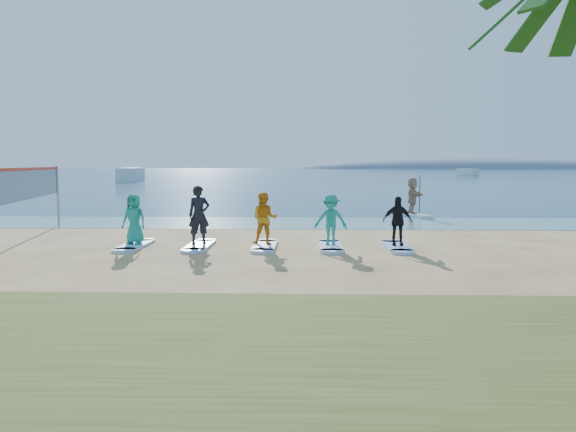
{
  "coord_description": "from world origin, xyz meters",
  "views": [
    {
      "loc": [
        0.97,
        -14.02,
        2.6
      ],
      "look_at": [
        0.42,
        2.0,
        1.1
      ],
      "focal_mm": 35.0,
      "sensor_mm": 36.0,
      "label": 1
    }
  ],
  "objects_px": {
    "paddleboarder": "(413,195)",
    "surfboard_0": "(135,245)",
    "student_0": "(134,219)",
    "student_4": "(397,221)",
    "boat_offshore_a": "(131,182)",
    "surfboard_1": "(199,246)",
    "volleyball_net": "(27,184)",
    "boat_offshore_b": "(467,175)",
    "student_2": "(265,219)",
    "paddleboard": "(412,215)",
    "student_1": "(199,215)",
    "surfboard_4": "(397,247)",
    "surfboard_3": "(330,246)",
    "student_3": "(331,220)",
    "surfboard_2": "(265,246)"
  },
  "relations": [
    {
      "from": "student_0",
      "to": "student_2",
      "type": "bearing_deg",
      "value": 11.76
    },
    {
      "from": "paddleboarder",
      "to": "student_2",
      "type": "height_order",
      "value": "paddleboarder"
    },
    {
      "from": "boat_offshore_a",
      "to": "boat_offshore_b",
      "type": "height_order",
      "value": "boat_offshore_a"
    },
    {
      "from": "student_3",
      "to": "student_2",
      "type": "bearing_deg",
      "value": -169.79
    },
    {
      "from": "paddleboard",
      "to": "student_3",
      "type": "relative_size",
      "value": 1.91
    },
    {
      "from": "boat_offshore_b",
      "to": "student_1",
      "type": "xyz_separation_m",
      "value": [
        -39.29,
        -110.36,
        1.0
      ]
    },
    {
      "from": "boat_offshore_b",
      "to": "student_0",
      "type": "distance_m",
      "value": 117.85
    },
    {
      "from": "volleyball_net",
      "to": "surfboard_0",
      "type": "height_order",
      "value": "volleyball_net"
    },
    {
      "from": "surfboard_0",
      "to": "student_0",
      "type": "distance_m",
      "value": 0.83
    },
    {
      "from": "student_1",
      "to": "surfboard_4",
      "type": "height_order",
      "value": "student_1"
    },
    {
      "from": "surfboard_2",
      "to": "student_2",
      "type": "bearing_deg",
      "value": 0.0
    },
    {
      "from": "boat_offshore_a",
      "to": "boat_offshore_b",
      "type": "relative_size",
      "value": 1.24
    },
    {
      "from": "paddleboarder",
      "to": "surfboard_0",
      "type": "distance_m",
      "value": 15.25
    },
    {
      "from": "student_1",
      "to": "surfboard_3",
      "type": "distance_m",
      "value": 4.2
    },
    {
      "from": "student_2",
      "to": "paddleboarder",
      "type": "bearing_deg",
      "value": 62.09
    },
    {
      "from": "surfboard_0",
      "to": "student_4",
      "type": "bearing_deg",
      "value": 0.0
    },
    {
      "from": "paddleboard",
      "to": "surfboard_2",
      "type": "xyz_separation_m",
      "value": [
        -6.57,
        -10.86,
        -0.01
      ]
    },
    {
      "from": "volleyball_net",
      "to": "boat_offshore_b",
      "type": "distance_m",
      "value": 118.19
    },
    {
      "from": "paddleboard",
      "to": "student_3",
      "type": "bearing_deg",
      "value": -131.18
    },
    {
      "from": "boat_offshore_a",
      "to": "surfboard_1",
      "type": "height_order",
      "value": "boat_offshore_a"
    },
    {
      "from": "student_3",
      "to": "surfboard_1",
      "type": "bearing_deg",
      "value": -169.79
    },
    {
      "from": "surfboard_0",
      "to": "student_2",
      "type": "height_order",
      "value": "student_2"
    },
    {
      "from": "surfboard_2",
      "to": "surfboard_3",
      "type": "relative_size",
      "value": 1.0
    },
    {
      "from": "boat_offshore_b",
      "to": "surfboard_0",
      "type": "distance_m",
      "value": 117.85
    },
    {
      "from": "paddleboarder",
      "to": "surfboard_4",
      "type": "distance_m",
      "value": 11.18
    },
    {
      "from": "paddleboard",
      "to": "volleyball_net",
      "type": "bearing_deg",
      "value": -165.16
    },
    {
      "from": "paddleboarder",
      "to": "boat_offshore_b",
      "type": "height_order",
      "value": "paddleboarder"
    },
    {
      "from": "paddleboard",
      "to": "boat_offshore_b",
      "type": "xyz_separation_m",
      "value": [
        30.68,
        99.5,
        -0.06
      ]
    },
    {
      "from": "paddleboarder",
      "to": "student_2",
      "type": "xyz_separation_m",
      "value": [
        -6.57,
        -10.86,
        -0.12
      ]
    },
    {
      "from": "student_2",
      "to": "student_4",
      "type": "bearing_deg",
      "value": 3.27
    },
    {
      "from": "boat_offshore_b",
      "to": "student_2",
      "type": "distance_m",
      "value": 116.48
    },
    {
      "from": "student_1",
      "to": "student_2",
      "type": "relative_size",
      "value": 1.13
    },
    {
      "from": "paddleboard",
      "to": "surfboard_2",
      "type": "bearing_deg",
      "value": -139.74
    },
    {
      "from": "surfboard_0",
      "to": "surfboard_1",
      "type": "distance_m",
      "value": 2.05
    },
    {
      "from": "paddleboard",
      "to": "surfboard_3",
      "type": "relative_size",
      "value": 1.36
    },
    {
      "from": "student_3",
      "to": "student_4",
      "type": "height_order",
      "value": "student_3"
    },
    {
      "from": "surfboard_0",
      "to": "surfboard_3",
      "type": "height_order",
      "value": "same"
    },
    {
      "from": "student_0",
      "to": "student_3",
      "type": "xyz_separation_m",
      "value": [
        6.14,
        0.0,
        0.0
      ]
    },
    {
      "from": "student_0",
      "to": "surfboard_3",
      "type": "xyz_separation_m",
      "value": [
        6.14,
        0.0,
        -0.83
      ]
    },
    {
      "from": "boat_offshore_a",
      "to": "student_4",
      "type": "relative_size",
      "value": 5.38
    },
    {
      "from": "paddleboard",
      "to": "surfboard_1",
      "type": "xyz_separation_m",
      "value": [
        -8.61,
        -10.86,
        -0.01
      ]
    },
    {
      "from": "student_2",
      "to": "student_4",
      "type": "xyz_separation_m",
      "value": [
        4.09,
        0.0,
        -0.06
      ]
    },
    {
      "from": "paddleboard",
      "to": "student_1",
      "type": "relative_size",
      "value": 1.64
    },
    {
      "from": "student_0",
      "to": "student_4",
      "type": "bearing_deg",
      "value": 11.76
    },
    {
      "from": "student_0",
      "to": "student_3",
      "type": "bearing_deg",
      "value": 11.76
    },
    {
      "from": "surfboard_3",
      "to": "boat_offshore_a",
      "type": "bearing_deg",
      "value": 112.57
    },
    {
      "from": "volleyball_net",
      "to": "surfboard_4",
      "type": "height_order",
      "value": "volleyball_net"
    },
    {
      "from": "surfboard_1",
      "to": "surfboard_3",
      "type": "relative_size",
      "value": 1.0
    },
    {
      "from": "volleyball_net",
      "to": "boat_offshore_b",
      "type": "height_order",
      "value": "volleyball_net"
    },
    {
      "from": "student_1",
      "to": "student_0",
      "type": "bearing_deg",
      "value": 158.29
    }
  ]
}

